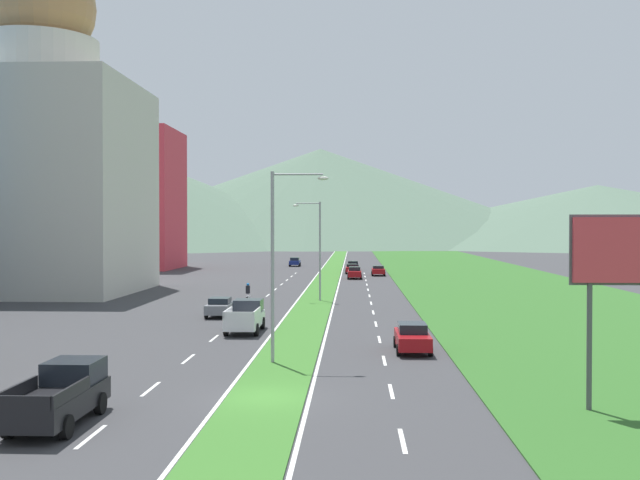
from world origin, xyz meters
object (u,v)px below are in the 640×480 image
street_lamp_mid (317,244)px  car_3 (220,307)px  car_5 (412,337)px  pickup_truck_1 (246,317)px  car_6 (355,273)px  street_lamp_near (279,254)px  car_4 (378,270)px  car_2 (353,266)px  car_0 (352,269)px  billboard_roadside (632,262)px  pickup_truck_0 (61,395)px  car_1 (295,262)px  motorcycle_rider (248,295)px

street_lamp_mid → car_3: street_lamp_mid is taller
car_5 → pickup_truck_1: size_ratio=0.86×
car_6 → street_lamp_near: bearing=-3.7°
car_3 → car_4: size_ratio=1.04×
street_lamp_near → car_2: 80.53m
street_lamp_near → car_0: bearing=87.2°
billboard_roadside → pickup_truck_0: 21.27m
car_1 → car_2: car_1 is taller
car_2 → car_3: bearing=-9.4°
car_1 → car_3: (0.03, -72.54, -0.02)m
street_lamp_mid → car_4: size_ratio=2.30×
billboard_roadside → car_6: (-10.20, 70.51, -4.79)m
billboard_roadside → pickup_truck_1: size_ratio=1.36×
street_lamp_near → car_0: size_ratio=2.34×
car_3 → pickup_truck_1: bearing=-158.6°
pickup_truck_0 → pickup_truck_1: same height
billboard_roadside → car_4: size_ratio=1.84×
car_6 → car_2: bearing=-179.3°
street_lamp_mid → car_5: 28.74m
car_1 → car_3: car_1 is taller
pickup_truck_1 → car_4: bearing=-10.6°
pickup_truck_1 → car_1: bearing=2.2°
pickup_truck_1 → car_0: bearing=-6.4°
car_0 → car_4: size_ratio=1.03×
pickup_truck_0 → car_0: bearing=-6.8°
pickup_truck_0 → motorcycle_rider: 41.29m
car_1 → car_6: (10.39, -30.43, 0.02)m
car_6 → billboard_roadside: bearing=8.2°
car_1 → car_6: size_ratio=0.91×
car_5 → car_6: 57.49m
car_5 → car_6: car_6 is taller
street_lamp_mid → car_2: bearing=86.1°
car_2 → car_6: 19.00m
street_lamp_near → street_lamp_mid: size_ratio=1.05×
street_lamp_mid → pickup_truck_0: street_lamp_mid is taller
street_lamp_mid → car_2: (3.29, 48.81, -4.53)m
billboard_roadside → car_2: (-10.43, 89.51, -4.84)m
car_3 → car_1: bearing=0.0°
street_lamp_mid → motorcycle_rider: street_lamp_mid is taller
car_4 → car_2: bearing=-164.3°
street_lamp_mid → pickup_truck_1: 21.06m
car_5 → pickup_truck_0: (-13.54, -15.57, 0.19)m
street_lamp_near → street_lamp_mid: (0.39, 31.49, -0.27)m
billboard_roadside → car_1: billboard_roadside is taller
car_4 → car_5: 63.70m
car_3 → car_4: car_3 is taller
billboard_roadside → car_0: size_ratio=1.78×
billboard_roadside → car_6: bearing=98.2°
car_5 → motorcycle_rider: (-12.83, 25.71, -0.04)m
car_0 → car_2: bearing=178.7°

